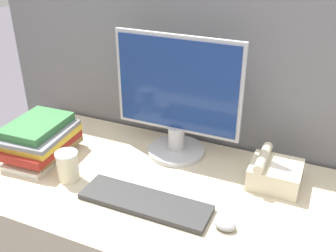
{
  "coord_description": "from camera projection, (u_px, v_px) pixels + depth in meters",
  "views": [
    {
      "loc": [
        0.43,
        -0.7,
        1.59
      ],
      "look_at": [
        -0.05,
        0.4,
        0.95
      ],
      "focal_mm": 42.0,
      "sensor_mm": 36.0,
      "label": 1
    }
  ],
  "objects": [
    {
      "name": "keyboard",
      "position": [
        145.0,
        202.0,
        1.34
      ],
      "size": [
        0.46,
        0.13,
        0.02
      ],
      "color": "#333333",
      "rests_on": "desk"
    },
    {
      "name": "desk_telephone",
      "position": [
        274.0,
        173.0,
        1.43
      ],
      "size": [
        0.18,
        0.18,
        0.12
      ],
      "color": "beige",
      "rests_on": "desk"
    },
    {
      "name": "book_stack",
      "position": [
        40.0,
        140.0,
        1.59
      ],
      "size": [
        0.26,
        0.31,
        0.15
      ],
      "color": "silver",
      "rests_on": "desk"
    },
    {
      "name": "monitor",
      "position": [
        177.0,
        102.0,
        1.54
      ],
      "size": [
        0.52,
        0.24,
        0.5
      ],
      "color": "#B7B7BC",
      "rests_on": "desk"
    },
    {
      "name": "coffee_cup",
      "position": [
        68.0,
        166.0,
        1.45
      ],
      "size": [
        0.08,
        0.08,
        0.12
      ],
      "color": "beige",
      "rests_on": "desk"
    },
    {
      "name": "mouse",
      "position": [
        225.0,
        225.0,
        1.23
      ],
      "size": [
        0.07,
        0.05,
        0.03
      ],
      "color": "gray",
      "rests_on": "desk"
    },
    {
      "name": "cubicle_panel_rear",
      "position": [
        211.0,
        134.0,
        1.74
      ],
      "size": [
        2.04,
        0.04,
        1.49
      ],
      "color": "slate",
      "rests_on": "ground_plane"
    }
  ]
}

